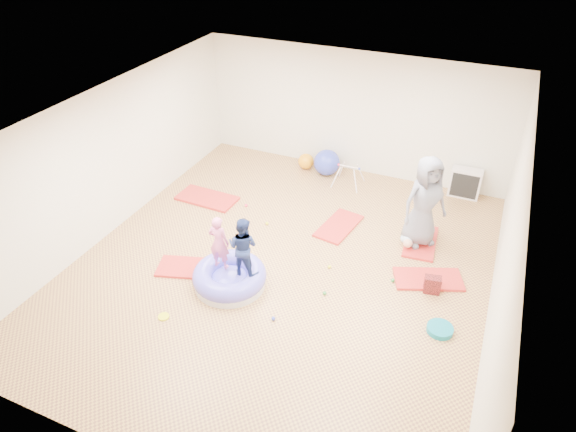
% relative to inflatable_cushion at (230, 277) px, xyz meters
% --- Properties ---
extents(room, '(7.01, 8.01, 2.81)m').
position_rel_inflatable_cushion_xyz_m(room, '(0.61, 0.79, 1.25)').
color(room, tan).
rests_on(room, ground).
extents(gym_mat_front_left, '(1.27, 0.89, 0.05)m').
position_rel_inflatable_cushion_xyz_m(gym_mat_front_left, '(-0.85, 0.08, -0.13)').
color(gym_mat_front_left, red).
rests_on(gym_mat_front_left, ground).
extents(gym_mat_mid_left, '(1.31, 0.68, 0.05)m').
position_rel_inflatable_cushion_xyz_m(gym_mat_mid_left, '(-1.79, 2.23, -0.13)').
color(gym_mat_mid_left, red).
rests_on(gym_mat_mid_left, ground).
extents(gym_mat_center_back, '(0.74, 1.21, 0.05)m').
position_rel_inflatable_cushion_xyz_m(gym_mat_center_back, '(1.15, 2.36, -0.13)').
color(gym_mat_center_back, red).
rests_on(gym_mat_center_back, ground).
extents(gym_mat_right, '(1.28, 0.96, 0.05)m').
position_rel_inflatable_cushion_xyz_m(gym_mat_right, '(3.08, 1.46, -0.13)').
color(gym_mat_right, red).
rests_on(gym_mat_right, ground).
extents(gym_mat_rear_right, '(0.66, 1.18, 0.05)m').
position_rel_inflatable_cushion_xyz_m(gym_mat_rear_right, '(2.75, 2.49, -0.13)').
color(gym_mat_rear_right, red).
rests_on(gym_mat_rear_right, ground).
extents(inflatable_cushion, '(1.25, 1.25, 0.39)m').
position_rel_inflatable_cushion_xyz_m(inflatable_cushion, '(0.00, 0.00, 0.00)').
color(inflatable_cushion, silver).
rests_on(inflatable_cushion, ground).
extents(child_pink, '(0.37, 0.25, 0.99)m').
position_rel_inflatable_cushion_xyz_m(child_pink, '(-0.18, 0.04, 0.71)').
color(child_pink, pink).
rests_on(child_pink, inflatable_cushion).
extents(child_navy, '(0.52, 0.41, 1.06)m').
position_rel_inflatable_cushion_xyz_m(child_navy, '(0.26, 0.06, 0.74)').
color(child_navy, navy).
rests_on(child_navy, inflatable_cushion).
extents(adult_caregiver, '(1.01, 1.00, 1.76)m').
position_rel_inflatable_cushion_xyz_m(adult_caregiver, '(2.70, 2.45, 0.78)').
color(adult_caregiver, slate).
rests_on(adult_caregiver, gym_mat_rear_right).
extents(infant, '(0.35, 0.36, 0.21)m').
position_rel_inflatable_cushion_xyz_m(infant, '(2.56, 2.26, -0.00)').
color(infant, '#AEC8E3').
rests_on(infant, gym_mat_rear_right).
extents(ball_pit_balls, '(3.48, 2.84, 0.06)m').
position_rel_inflatable_cushion_xyz_m(ball_pit_balls, '(0.76, 0.88, -0.12)').
color(ball_pit_balls, '#318B3B').
rests_on(ball_pit_balls, ground).
extents(exercise_ball_blue, '(0.60, 0.60, 0.60)m').
position_rel_inflatable_cushion_xyz_m(exercise_ball_blue, '(0.18, 4.31, 0.15)').
color(exercise_ball_blue, '#2F3FC0').
rests_on(exercise_ball_blue, ground).
extents(exercise_ball_orange, '(0.37, 0.37, 0.37)m').
position_rel_inflatable_cushion_xyz_m(exercise_ball_orange, '(-0.36, 4.39, 0.03)').
color(exercise_ball_orange, orange).
rests_on(exercise_ball_orange, ground).
extents(infant_play_gym, '(0.64, 0.60, 0.49)m').
position_rel_inflatable_cushion_xyz_m(infant_play_gym, '(0.80, 4.01, 0.17)').
color(infant_play_gym, silver).
rests_on(infant_play_gym, ground).
extents(cube_shelf, '(0.64, 0.31, 0.64)m').
position_rel_inflatable_cushion_xyz_m(cube_shelf, '(3.24, 4.58, 0.17)').
color(cube_shelf, silver).
rests_on(cube_shelf, ground).
extents(balance_disc, '(0.40, 0.40, 0.09)m').
position_rel_inflatable_cushion_xyz_m(balance_disc, '(3.47, 0.32, -0.11)').
color(balance_disc, '#0C738C').
rests_on(balance_disc, ground).
extents(backpack, '(0.30, 0.21, 0.31)m').
position_rel_inflatable_cushion_xyz_m(backpack, '(3.18, 1.17, 0.00)').
color(backpack, '#A52224').
rests_on(backpack, ground).
extents(yellow_toy, '(0.18, 0.18, 0.03)m').
position_rel_inflatable_cushion_xyz_m(yellow_toy, '(-0.59, -1.11, -0.14)').
color(yellow_toy, yellow).
rests_on(yellow_toy, ground).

